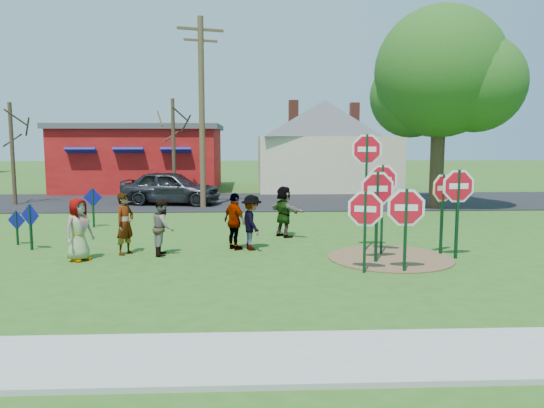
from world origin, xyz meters
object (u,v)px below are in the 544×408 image
Objects in this scene: stop_sign_b at (367,162)px; utility_pole at (202,109)px; person_b at (125,224)px; stop_sign_c at (383,189)px; leafy_tree at (443,79)px; stop_sign_d at (443,194)px; person_a at (79,230)px; suv at (171,187)px; stop_sign_a at (365,215)px.

stop_sign_b is 0.40× the size of utility_pole.
person_b is at bearing -97.66° from utility_pole.
stop_sign_c is 6.89m from person_b.
stop_sign_c is 10.98m from leafy_tree.
stop_sign_d is at bearing -54.23° from utility_pole.
person_a is (-7.81, -0.35, -0.97)m from stop_sign_c.
stop_sign_b is at bearing -59.79° from person_b.
stop_sign_d is 12.50m from utility_pole.
suv is (-7.13, 10.97, -0.95)m from stop_sign_c.
stop_sign_c reaches higher than person_b.
stop_sign_c is 1.55× the size of person_b.
person_b is at bearing -173.25° from stop_sign_b.
stop_sign_a is 1.28× the size of person_a.
person_a is at bearing -151.61° from stop_sign_c.
utility_pole is at bearing -115.23° from suv.
leafy_tree reaches higher than stop_sign_a.
stop_sign_b is at bearing -121.01° from leafy_tree.
stop_sign_d is 0.26× the size of leafy_tree.
suv is 0.53× the size of leafy_tree.
stop_sign_a is at bearing -89.01° from stop_sign_c.
leafy_tree is (11.98, -1.89, 4.78)m from suv.
stop_sign_c reaches higher than person_a.
leafy_tree is at bearing -18.19° from person_a.
stop_sign_b is 0.73× the size of suv.
suv is at bearing 128.74° from stop_sign_b.
stop_sign_c is 13.12m from suv.
stop_sign_c is 1.59m from stop_sign_d.
utility_pole is 10.49m from leafy_tree.
leafy_tree is at bearing -23.88° from person_b.
person_a is at bearing -172.92° from suv.
suv is 4.04m from utility_pole.
leafy_tree is (12.66, 9.43, 4.80)m from person_a.
utility_pole is 0.95× the size of leafy_tree.
stop_sign_b reaches higher than stop_sign_a.
stop_sign_d is at bearing -63.56° from person_b.
suv is (-6.79, 10.51, -1.63)m from stop_sign_b.
stop_sign_d reaches higher than person_b.
person_a is 0.97× the size of person_b.
person_a is at bearing 154.76° from person_b.
stop_sign_b is 1.32× the size of stop_sign_c.
stop_sign_c is (0.34, -0.46, -0.68)m from stop_sign_b.
stop_sign_b is at bearing -48.71° from person_a.
stop_sign_b reaches higher than suv.
stop_sign_b is at bearing -60.95° from utility_pole.
person_b is 0.19× the size of leafy_tree.
stop_sign_b is 0.38× the size of leafy_tree.
person_a and suv have the same top height.
stop_sign_d is at bearing -9.33° from stop_sign_b.
stop_sign_a is 0.61× the size of stop_sign_b.
stop_sign_c is 7.88m from person_a.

